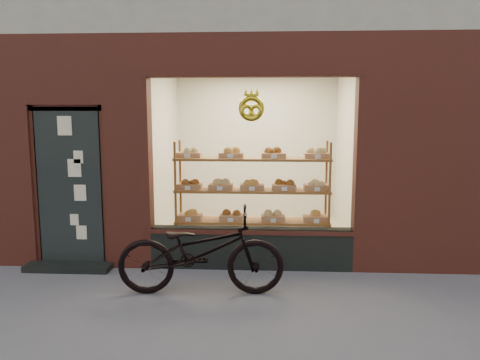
{
  "coord_description": "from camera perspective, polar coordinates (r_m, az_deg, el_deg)",
  "views": [
    {
      "loc": [
        0.64,
        -4.03,
        2.11
      ],
      "look_at": [
        0.3,
        2.0,
        1.23
      ],
      "focal_mm": 35.0,
      "sensor_mm": 36.0,
      "label": 1
    }
  ],
  "objects": [
    {
      "name": "ground",
      "position": [
        4.59,
        -5.49,
        -19.07
      ],
      "size": [
        90.0,
        90.0,
        0.0
      ],
      "primitive_type": "plane",
      "color": "#5B5963"
    },
    {
      "name": "display_shelf",
      "position": [
        6.7,
        1.5,
        -2.38
      ],
      "size": [
        2.2,
        0.45,
        1.7
      ],
      "color": "brown",
      "rests_on": "ground"
    },
    {
      "name": "bicycle",
      "position": [
        5.49,
        -4.82,
        -8.68
      ],
      "size": [
        1.96,
        0.77,
        1.01
      ],
      "primitive_type": "imported",
      "rotation": [
        0.0,
        0.0,
        1.62
      ],
      "color": "black",
      "rests_on": "ground"
    }
  ]
}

